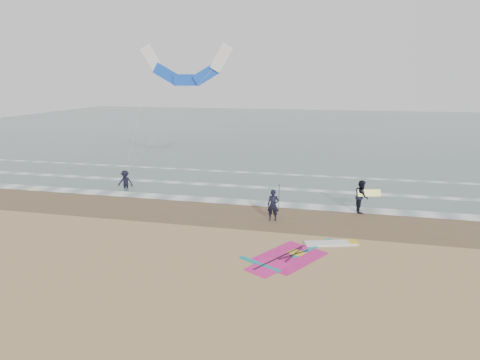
% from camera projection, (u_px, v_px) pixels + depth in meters
% --- Properties ---
extents(ground, '(120.00, 120.00, 0.00)m').
position_uv_depth(ground, '(251.00, 260.00, 17.90)').
color(ground, tan).
rests_on(ground, ground).
extents(sea_water, '(120.00, 80.00, 0.02)m').
position_uv_depth(sea_water, '(317.00, 129.00, 63.32)').
color(sea_water, '#47605E').
rests_on(sea_water, ground).
extents(wet_sand_band, '(120.00, 5.00, 0.01)m').
position_uv_depth(wet_sand_band, '(273.00, 216.00, 23.58)').
color(wet_sand_band, brown).
rests_on(wet_sand_band, ground).
extents(foam_waterline, '(120.00, 9.15, 0.02)m').
position_uv_depth(foam_waterline, '(284.00, 195.00, 27.78)').
color(foam_waterline, white).
rests_on(foam_waterline, ground).
extents(windsurf_rig, '(5.02, 4.75, 0.12)m').
position_uv_depth(windsurf_rig, '(301.00, 253.00, 18.52)').
color(windsurf_rig, white).
rests_on(windsurf_rig, ground).
extents(person_standing, '(0.62, 0.42, 1.69)m').
position_uv_depth(person_standing, '(273.00, 205.00, 22.71)').
color(person_standing, black).
rests_on(person_standing, ground).
extents(person_walking, '(0.80, 0.98, 1.85)m').
position_uv_depth(person_walking, '(361.00, 196.00, 24.12)').
color(person_walking, black).
rests_on(person_walking, ground).
extents(person_wading, '(1.11, 0.70, 1.64)m').
position_uv_depth(person_wading, '(125.00, 177.00, 29.23)').
color(person_wading, black).
rests_on(person_wading, ground).
extents(held_pole, '(0.17, 0.86, 1.82)m').
position_uv_depth(held_pole, '(279.00, 198.00, 22.55)').
color(held_pole, black).
rests_on(held_pole, ground).
extents(carried_kiteboard, '(1.30, 0.51, 0.39)m').
position_uv_depth(carried_kiteboard, '(369.00, 193.00, 23.88)').
color(carried_kiteboard, yellow).
rests_on(carried_kiteboard, ground).
extents(surf_kite, '(7.13, 2.33, 8.63)m').
position_uv_depth(surf_kite, '(186.00, 69.00, 28.70)').
color(surf_kite, white).
rests_on(surf_kite, ground).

